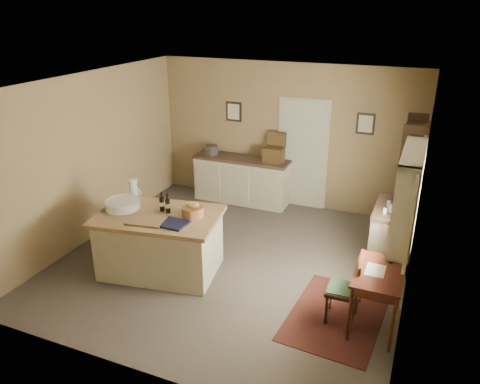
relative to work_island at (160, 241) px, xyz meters
The scene contains 16 objects.
ground 1.19m from the work_island, 36.56° to the left, with size 5.00×5.00×0.00m, color #605649.
wall_back 3.38m from the work_island, 74.50° to the left, with size 5.00×0.10×2.70m, color olive.
wall_front 2.22m from the work_island, 64.79° to the right, with size 5.00×0.10×2.70m, color olive.
wall_left 1.95m from the work_island, 158.32° to the left, with size 0.10×5.00×2.70m, color olive.
wall_right 3.54m from the work_island, 10.86° to the left, with size 0.10×5.00×2.70m, color olive.
ceiling 2.47m from the work_island, 36.56° to the left, with size 5.00×5.00×0.00m, color silver.
door 3.40m from the work_island, 68.58° to the left, with size 0.97×0.06×2.11m, color beige.
framed_prints 3.53m from the work_island, 71.06° to the left, with size 2.82×0.02×0.38m.
window 3.49m from the work_island, ahead, with size 0.25×1.99×1.12m.
work_island is the anchor object (origin of this frame).
sideboard 2.85m from the work_island, 87.74° to the left, with size 1.87×0.53×1.18m.
rug 2.67m from the work_island, ahead, with size 1.10×1.60×0.01m, color #431513.
writing_desk 3.08m from the work_island, ahead, with size 0.55×0.91×0.82m.
desk_chair 2.68m from the work_island, ahead, with size 0.39×0.39×0.85m, color black, non-canonical shape.
right_cabinet 3.44m from the work_island, 26.84° to the left, with size 0.57×1.03×0.99m.
shelving_unit 4.09m from the work_island, 37.31° to the left, with size 0.35×0.91×2.03m.
Camera 1 is at (2.51, -5.71, 3.69)m, focal length 35.00 mm.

